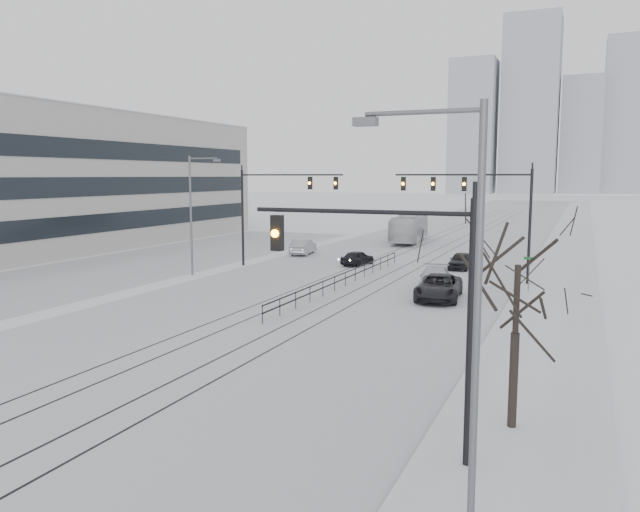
{
  "coord_description": "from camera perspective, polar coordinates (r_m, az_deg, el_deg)",
  "views": [
    {
      "loc": [
        14.88,
        -9.49,
        7.54
      ],
      "look_at": [
        1.75,
        21.43,
        3.2
      ],
      "focal_mm": 35.0,
      "sensor_mm": 36.0,
      "label": 1
    }
  ],
  "objects": [
    {
      "name": "sedan_nb_right",
      "position": [
        41.9,
        10.49,
        -2.11
      ],
      "size": [
        3.0,
        5.38,
        1.47
      ],
      "primitive_type": "imported",
      "rotation": [
        0.0,
        0.0,
        0.19
      ],
      "color": "silver",
      "rests_on": "ground"
    },
    {
      "name": "median_fence",
      "position": [
        42.78,
        2.34,
        -2.08
      ],
      "size": [
        0.06,
        24.0,
        1.0
      ],
      "color": "black",
      "rests_on": "ground"
    },
    {
      "name": "parking_strip",
      "position": [
        57.03,
        -14.95,
        -0.47
      ],
      "size": [
        14.0,
        60.0,
        0.03
      ],
      "primitive_type": "cube",
      "color": "silver",
      "rests_on": "ground"
    },
    {
      "name": "skyline",
      "position": [
        284.22,
        21.4,
        11.53
      ],
      "size": [
        96.0,
        48.0,
        72.0
      ],
      "color": "#9599A3",
      "rests_on": "ground"
    },
    {
      "name": "box_truck",
      "position": [
        71.42,
        8.16,
        2.52
      ],
      "size": [
        3.8,
        11.66,
        3.19
      ],
      "primitive_type": "imported",
      "rotation": [
        0.0,
        0.0,
        3.24
      ],
      "color": "silver",
      "rests_on": "ground"
    },
    {
      "name": "road",
      "position": [
        71.46,
        10.87,
        1.18
      ],
      "size": [
        22.0,
        260.0,
        0.02
      ],
      "primitive_type": "cube",
      "color": "silver",
      "rests_on": "ground"
    },
    {
      "name": "street_light_west",
      "position": [
        47.94,
        -11.45,
        4.43
      ],
      "size": [
        2.73,
        0.25,
        9.0
      ],
      "color": "#595B60",
      "rests_on": "ground"
    },
    {
      "name": "sedan_nb_front",
      "position": [
        38.79,
        10.8,
        -2.84
      ],
      "size": [
        3.03,
        5.68,
        1.52
      ],
      "primitive_type": "imported",
      "rotation": [
        0.0,
        0.0,
        0.1
      ],
      "color": "black",
      "rests_on": "ground"
    },
    {
      "name": "sedan_sb_inner",
      "position": [
        52.76,
        3.44,
        -0.18
      ],
      "size": [
        2.17,
        3.89,
        1.25
      ],
      "primitive_type": "imported",
      "rotation": [
        0.0,
        0.0,
        2.94
      ],
      "color": "black",
      "rests_on": "ground"
    },
    {
      "name": "curb",
      "position": [
        69.99,
        19.75,
        0.8
      ],
      "size": [
        0.1,
        260.0,
        0.12
      ],
      "primitive_type": "cube",
      "color": "gray",
      "rests_on": "ground"
    },
    {
      "name": "sedan_sb_outer",
      "position": [
        59.77,
        -1.55,
        0.83
      ],
      "size": [
        2.22,
        4.66,
        1.47
      ],
      "primitive_type": "imported",
      "rotation": [
        0.0,
        0.0,
        3.29
      ],
      "color": "#939599",
      "rests_on": "ground"
    },
    {
      "name": "office_building",
      "position": [
        69.08,
        -27.06,
        6.17
      ],
      "size": [
        20.2,
        62.2,
        14.11
      ],
      "color": "#AFACA5",
      "rests_on": "ground"
    },
    {
      "name": "sedan_nb_far",
      "position": [
        51.83,
        12.74,
        -0.43
      ],
      "size": [
        1.62,
        3.96,
        1.34
      ],
      "primitive_type": "imported",
      "rotation": [
        0.0,
        0.0,
        -0.01
      ],
      "color": "black",
      "rests_on": "ground"
    },
    {
      "name": "bare_tree",
      "position": [
        18.81,
        17.6,
        -2.32
      ],
      "size": [
        4.4,
        4.4,
        6.1
      ],
      "color": "black",
      "rests_on": "ground"
    },
    {
      "name": "street_sign",
      "position": [
        42.02,
        18.58,
        -1.14
      ],
      "size": [
        0.7,
        0.06,
        2.4
      ],
      "color": "#595B60",
      "rests_on": "ground"
    },
    {
      "name": "tram_rails",
      "position": [
        52.22,
        6.22,
        -0.96
      ],
      "size": [
        5.3,
        180.0,
        0.01
      ],
      "color": "black",
      "rests_on": "ground"
    },
    {
      "name": "traffic_mast_nw",
      "position": [
        51.19,
        -4.22,
        5.14
      ],
      "size": [
        9.1,
        0.37,
        8.0
      ],
      "color": "black",
      "rests_on": "ground"
    },
    {
      "name": "traffic_mast_near",
      "position": [
        16.29,
        8.09,
        -3.25
      ],
      "size": [
        6.1,
        0.37,
        7.0
      ],
      "color": "black",
      "rests_on": "ground"
    },
    {
      "name": "street_light_east",
      "position": [
        12.89,
        12.92,
        -3.25
      ],
      "size": [
        2.73,
        0.25,
        9.0
      ],
      "color": "#595B60",
      "rests_on": "ground"
    },
    {
      "name": "sidewalk_east",
      "position": [
        69.9,
        21.75,
        0.71
      ],
      "size": [
        5.0,
        260.0,
        0.16
      ],
      "primitive_type": "cube",
      "color": "silver",
      "rests_on": "ground"
    },
    {
      "name": "traffic_mast_ne",
      "position": [
        45.02,
        14.46,
        4.87
      ],
      "size": [
        9.6,
        0.37,
        8.0
      ],
      "color": "black",
      "rests_on": "ground"
    }
  ]
}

